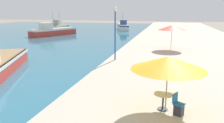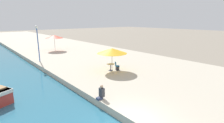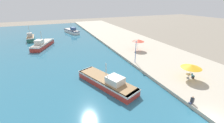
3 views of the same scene
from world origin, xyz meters
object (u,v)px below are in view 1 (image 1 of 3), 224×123
object	(u,v)px
fishing_boat_mid	(53,31)
cafe_umbrella_white	(172,28)
cafe_umbrella_pink	(168,63)
fishing_boat_distant	(123,26)
lamppost	(115,25)
cafe_table	(163,98)
cafe_chair_left	(178,107)
fishing_boat_far	(60,27)

from	to	relation	value
fishing_boat_mid	cafe_umbrella_white	bearing A→B (deg)	-6.98
cafe_umbrella_pink	cafe_umbrella_white	bearing A→B (deg)	88.76
fishing_boat_distant	lamppost	size ratio (longest dim) A/B	2.13
fishing_boat_mid	cafe_table	world-z (taller)	fishing_boat_mid
fishing_boat_distant	cafe_table	size ratio (longest dim) A/B	12.16
fishing_boat_distant	cafe_table	distance (m)	47.29
cafe_umbrella_white	cafe_chair_left	size ratio (longest dim) A/B	3.34
cafe_umbrella_pink	cafe_table	world-z (taller)	cafe_umbrella_pink
cafe_umbrella_pink	lamppost	world-z (taller)	lamppost
fishing_boat_distant	cafe_umbrella_white	bearing A→B (deg)	-85.82
cafe_table	cafe_umbrella_white	bearing A→B (deg)	88.32
cafe_umbrella_pink	cafe_chair_left	size ratio (longest dim) A/B	3.44
fishing_boat_mid	fishing_boat_distant	bearing A→B (deg)	81.52
fishing_boat_distant	cafe_umbrella_white	size ratio (longest dim) A/B	3.20
fishing_boat_distant	fishing_boat_far	bearing A→B (deg)	-171.21
fishing_boat_mid	fishing_boat_distant	size ratio (longest dim) A/B	1.01
fishing_boat_far	cafe_umbrella_pink	distance (m)	46.75
fishing_boat_far	cafe_chair_left	xyz separation A→B (m)	(25.96, -39.42, -0.10)
fishing_boat_mid	fishing_boat_distant	distance (m)	19.58
cafe_umbrella_white	lamppost	size ratio (longest dim) A/B	0.67
cafe_umbrella_white	fishing_boat_distant	bearing A→B (deg)	111.26
fishing_boat_mid	fishing_boat_far	world-z (taller)	fishing_boat_far
cafe_chair_left	lamppost	bearing A→B (deg)	-124.73
fishing_boat_distant	lamppost	bearing A→B (deg)	-96.57
fishing_boat_mid	cafe_umbrella_pink	world-z (taller)	fishing_boat_mid
fishing_boat_far	lamppost	world-z (taller)	lamppost
fishing_boat_mid	cafe_umbrella_white	size ratio (longest dim) A/B	3.24
fishing_boat_distant	lamppost	xyz separation A→B (m)	(6.81, -36.74, 2.74)
fishing_boat_mid	cafe_chair_left	distance (m)	37.29
fishing_boat_mid	cafe_table	xyz separation A→B (m)	(21.77, -29.47, 0.17)
fishing_boat_mid	cafe_umbrella_white	xyz separation A→B (m)	(22.24, -13.48, 2.05)
cafe_table	cafe_chair_left	bearing A→B (deg)	-27.53
lamppost	fishing_boat_distant	bearing A→B (deg)	100.51
fishing_boat_far	cafe_umbrella_pink	size ratio (longest dim) A/B	2.14
cafe_umbrella_pink	cafe_umbrella_white	distance (m)	16.09
fishing_boat_distant	cafe_umbrella_pink	world-z (taller)	fishing_boat_distant
fishing_boat_distant	cafe_chair_left	bearing A→B (deg)	-92.74
fishing_boat_far	cafe_umbrella_white	xyz separation A→B (m)	(25.79, -23.10, 2.00)
fishing_boat_distant	cafe_table	bearing A→B (deg)	-93.39
cafe_umbrella_pink	cafe_umbrella_white	world-z (taller)	cafe_umbrella_white
fishing_boat_mid	cafe_table	size ratio (longest dim) A/B	12.30
fishing_boat_mid	lamppost	distance (m)	26.85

